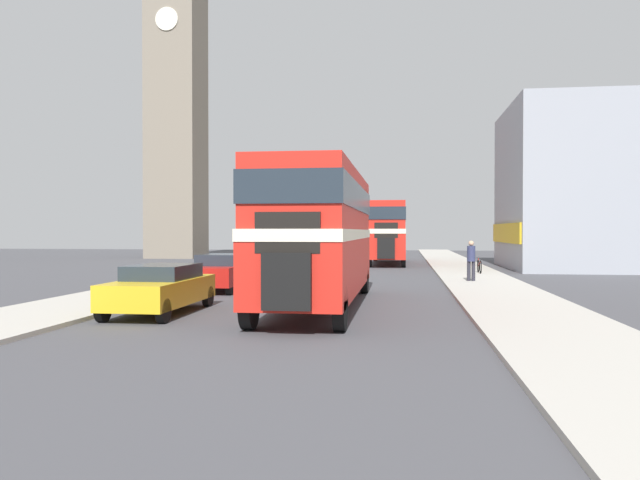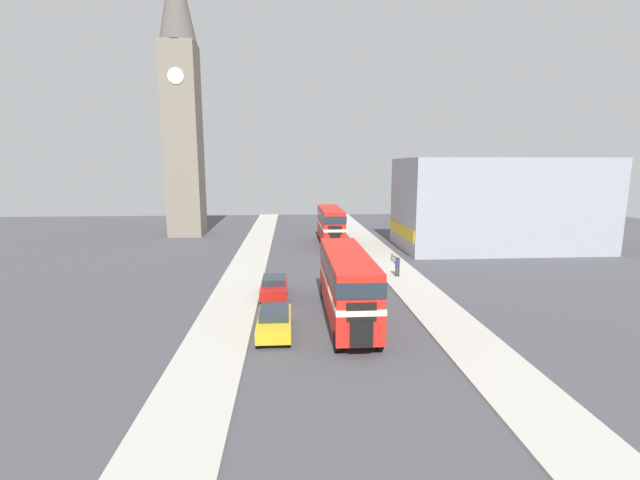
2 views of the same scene
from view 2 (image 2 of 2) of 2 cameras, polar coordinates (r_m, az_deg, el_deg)
The scene contains 11 objects.
ground_plane at distance 24.73m, azimuth 2.66°, elevation -12.28°, with size 120.00×120.00×0.00m, color #47474C.
sidewalk_right at distance 26.32m, azimuth 17.71°, elevation -11.22°, with size 3.50×120.00×0.12m.
sidewalk_left at distance 24.89m, azimuth -13.34°, elevation -12.25°, with size 3.50×120.00×0.12m.
double_decker_bus at distance 26.13m, azimuth 3.58°, elevation -5.32°, with size 2.50×11.22×4.16m.
bus_distant at distance 51.63m, azimuth 1.41°, elevation 2.34°, with size 2.51×10.87×4.34m.
car_parked_near at distance 24.52m, azimuth -6.09°, elevation -10.68°, with size 1.84×4.56×1.39m.
car_parked_mid at distance 31.09m, azimuth -6.13°, elevation -6.20°, with size 1.83×4.25×1.44m.
pedestrian_walking at distance 36.59m, azimuth 10.30°, elevation -3.22°, with size 0.37×0.37×1.81m.
bicycle_on_pavement at distance 42.15m, azimuth 9.78°, elevation -2.40°, with size 0.05×1.76×0.78m.
church_tower at distance 61.18m, azimuth -18.07°, elevation 18.27°, with size 4.62×4.62×36.76m.
shop_building_block at distance 52.34m, azimuth 22.60°, elevation 4.44°, with size 22.01×10.79×10.16m.
Camera 2 is at (-2.72, -22.76, 9.30)m, focal length 24.00 mm.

